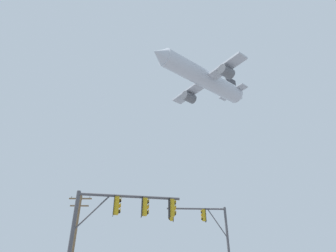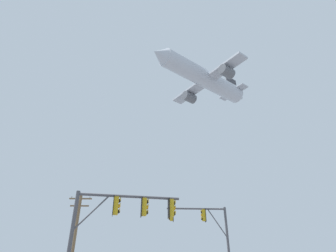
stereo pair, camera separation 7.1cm
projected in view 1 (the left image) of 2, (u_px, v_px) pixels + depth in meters
The scene contains 4 objects.
signal_pole_near at pixel (119, 218), 14.26m from camera, with size 5.45×1.12×5.62m.
signal_pole_far at pixel (207, 230), 22.08m from camera, with size 4.91×0.51×6.78m.
utility_pole at pixel (74, 239), 25.48m from camera, with size 2.20×0.28×8.98m.
airplane at pixel (204, 78), 51.87m from camera, with size 20.21×16.09×6.25m.
Camera 1 is at (-1.01, -6.38, 1.64)m, focal length 29.54 mm.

